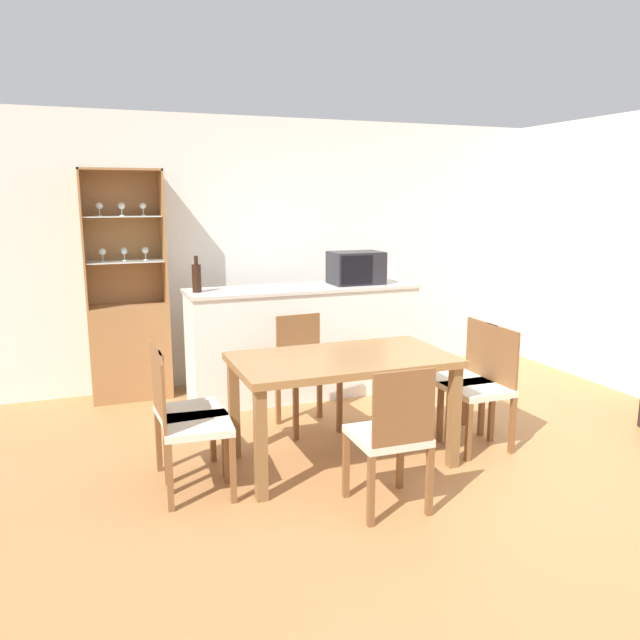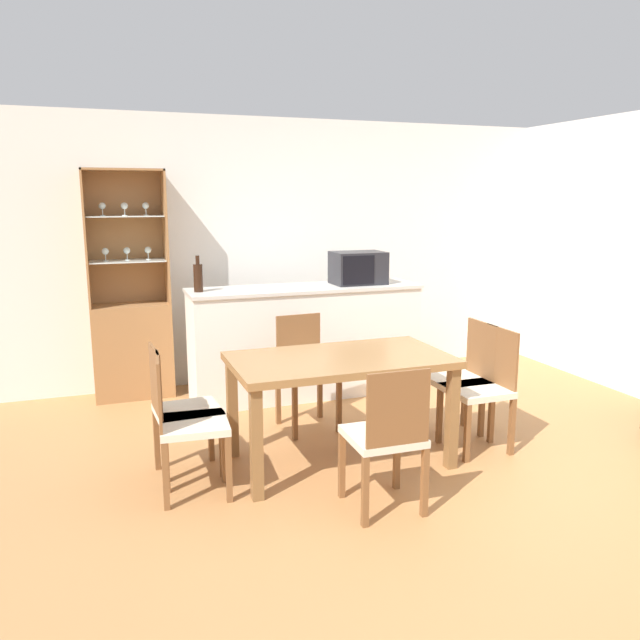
# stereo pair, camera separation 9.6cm
# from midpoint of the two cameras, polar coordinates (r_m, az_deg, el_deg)

# --- Properties ---
(ground_plane) EXTENTS (18.00, 18.00, 0.00)m
(ground_plane) POSITION_cam_midpoint_polar(r_m,az_deg,el_deg) (4.32, 10.09, -13.71)
(ground_plane) COLOR #B27A47
(wall_back) EXTENTS (6.80, 0.06, 2.55)m
(wall_back) POSITION_cam_midpoint_polar(r_m,az_deg,el_deg) (6.33, -1.85, 6.40)
(wall_back) COLOR white
(wall_back) RESTS_ON ground_plane
(kitchen_counter) EXTENTS (2.11, 0.56, 1.01)m
(kitchen_counter) POSITION_cam_midpoint_polar(r_m,az_deg,el_deg) (5.72, -1.98, -1.94)
(kitchen_counter) COLOR white
(kitchen_counter) RESTS_ON ground_plane
(display_cabinet) EXTENTS (0.69, 0.36, 2.04)m
(display_cabinet) POSITION_cam_midpoint_polar(r_m,az_deg,el_deg) (5.90, -17.50, -1.12)
(display_cabinet) COLOR #A37042
(display_cabinet) RESTS_ON ground_plane
(dining_table) EXTENTS (1.46, 0.81, 0.75)m
(dining_table) POSITION_cam_midpoint_polar(r_m,az_deg,el_deg) (4.22, 1.39, -4.60)
(dining_table) COLOR olive
(dining_table) RESTS_ON ground_plane
(dining_chair_head_near) EXTENTS (0.42, 0.42, 0.88)m
(dining_chair_head_near) POSITION_cam_midpoint_polar(r_m,az_deg,el_deg) (3.66, 5.73, -10.53)
(dining_chair_head_near) COLOR beige
(dining_chair_head_near) RESTS_ON ground_plane
(dining_chair_side_left_near) EXTENTS (0.44, 0.44, 0.88)m
(dining_chair_side_left_near) POSITION_cam_midpoint_polar(r_m,az_deg,el_deg) (3.91, -12.51, -9.29)
(dining_chair_side_left_near) COLOR beige
(dining_chair_side_left_near) RESTS_ON ground_plane
(dining_chair_side_right_near) EXTENTS (0.41, 0.41, 0.88)m
(dining_chair_side_right_near) POSITION_cam_midpoint_polar(r_m,az_deg,el_deg) (4.67, 14.04, -5.99)
(dining_chair_side_right_near) COLOR beige
(dining_chair_side_right_near) RESTS_ON ground_plane
(dining_chair_side_right_far) EXTENTS (0.41, 0.41, 0.88)m
(dining_chair_side_right_far) POSITION_cam_midpoint_polar(r_m,az_deg,el_deg) (4.86, 12.40, -5.22)
(dining_chair_side_right_far) COLOR beige
(dining_chair_side_right_far) RESTS_ON ground_plane
(dining_chair_side_left_far) EXTENTS (0.43, 0.43, 0.88)m
(dining_chair_side_left_far) POSITION_cam_midpoint_polar(r_m,az_deg,el_deg) (4.14, -13.01, -8.18)
(dining_chair_side_left_far) COLOR beige
(dining_chair_side_left_far) RESTS_ON ground_plane
(dining_chair_head_far) EXTENTS (0.43, 0.43, 0.88)m
(dining_chair_head_far) POSITION_cam_midpoint_polar(r_m,az_deg,el_deg) (4.93, -1.86, -4.72)
(dining_chair_head_far) COLOR beige
(dining_chair_head_far) RESTS_ON ground_plane
(microwave) EXTENTS (0.48, 0.34, 0.30)m
(microwave) POSITION_cam_midpoint_polar(r_m,az_deg,el_deg) (5.80, 2.83, 4.79)
(microwave) COLOR #232328
(microwave) RESTS_ON kitchen_counter
(wine_bottle) EXTENTS (0.08, 0.08, 0.31)m
(wine_bottle) POSITION_cam_midpoint_polar(r_m,az_deg,el_deg) (5.39, -11.71, 3.83)
(wine_bottle) COLOR black
(wine_bottle) RESTS_ON kitchen_counter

